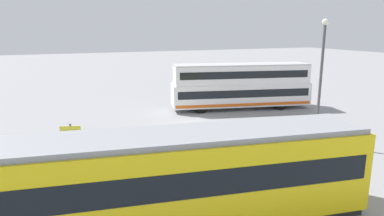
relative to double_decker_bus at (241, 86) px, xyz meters
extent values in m
plane|color=gray|center=(5.92, 3.55, -1.99)|extent=(160.00, 160.00, 0.00)
cube|color=white|center=(-0.01, 0.00, -0.70)|extent=(12.07, 5.04, 1.88)
cube|color=white|center=(-0.01, 0.00, 1.01)|extent=(11.71, 4.86, 1.54)
cube|color=black|center=(-0.01, 0.00, -0.48)|extent=(11.50, 4.94, 0.64)
cube|color=black|center=(-0.01, 0.00, 1.08)|extent=(11.14, 4.76, 0.60)
cube|color=#D85919|center=(-0.01, 0.00, -1.39)|extent=(11.85, 5.03, 0.24)
cube|color=#B2B2B7|center=(-0.01, 0.00, 1.83)|extent=(11.71, 4.86, 0.10)
cylinder|color=black|center=(3.57, -0.81, -1.49)|extent=(1.51, 2.58, 1.00)
cylinder|color=black|center=(-3.18, 0.72, -1.49)|extent=(1.51, 2.58, 1.00)
cube|color=yellow|center=(11.99, 14.80, -0.30)|extent=(15.38, 4.78, 2.88)
cube|color=black|center=(11.99, 14.80, -0.01)|extent=(14.78, 4.72, 0.90)
cube|color=gray|center=(11.99, 14.80, 1.24)|extent=(15.05, 4.53, 0.20)
cylinder|color=black|center=(11.70, 9.80, -1.57)|extent=(0.14, 0.14, 0.85)
cylinder|color=black|center=(11.92, 9.77, -1.57)|extent=(0.14, 0.14, 0.85)
cylinder|color=navy|center=(11.81, 9.78, -0.81)|extent=(0.36, 0.36, 0.66)
sphere|color=#8C6647|center=(11.81, 9.78, -0.37)|extent=(0.23, 0.23, 0.23)
cube|color=gray|center=(10.43, 9.44, -0.94)|extent=(7.63, 0.65, 0.06)
cube|color=gray|center=(10.43, 9.44, -1.44)|extent=(7.63, 0.65, 0.06)
cylinder|color=gray|center=(6.61, 9.74, -1.47)|extent=(0.07, 0.07, 1.05)
cylinder|color=gray|center=(10.43, 9.44, -1.47)|extent=(0.07, 0.07, 1.05)
cylinder|color=gray|center=(14.24, 9.15, -1.47)|extent=(0.07, 0.07, 1.05)
cylinder|color=slate|center=(14.42, 9.11, -0.74)|extent=(0.10, 0.10, 2.51)
cube|color=#D8D84C|center=(14.43, 9.15, 0.17)|extent=(0.92, 0.30, 0.50)
cylinder|color=#4C4C51|center=(0.59, 9.94, 1.50)|extent=(0.16, 0.16, 6.99)
sphere|color=#F2EFCC|center=(0.59, 9.94, 5.15)|extent=(0.36, 0.36, 0.36)
camera|label=1|loc=(15.14, 25.45, 4.80)|focal=32.42mm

